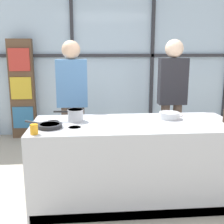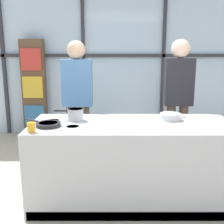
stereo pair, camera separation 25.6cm
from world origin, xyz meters
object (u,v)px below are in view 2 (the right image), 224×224
spectator_far_left (78,96)px  frying_pan (48,124)px  mixing_bowl (171,116)px  saucepan (76,114)px  juice_glass_near (32,127)px  white_plate (175,116)px  spectator_center_left (179,94)px

spectator_far_left → frying_pan: (-0.18, -1.06, -0.12)m
mixing_bowl → saucepan: bearing=-178.6°
spectator_far_left → juice_glass_near: 1.31m
mixing_bowl → juice_glass_near: 1.50m
white_plate → spectator_center_left: bearing=74.2°
saucepan → spectator_far_left: bearing=95.2°
frying_pan → juice_glass_near: size_ratio=4.26×
mixing_bowl → juice_glass_near: size_ratio=2.44×
juice_glass_near → saucepan: bearing=51.8°
spectator_far_left → mixing_bowl: (1.13, -0.79, -0.10)m
spectator_center_left → white_plate: spectator_center_left is taller
frying_pan → mixing_bowl: size_ratio=1.74×
juice_glass_near → mixing_bowl: bearing=18.9°
spectator_center_left → white_plate: size_ratio=7.45×
spectator_far_left → white_plate: spectator_far_left is taller
spectator_far_left → saucepan: bearing=95.2°
saucepan → mixing_bowl: saucepan is taller
saucepan → mixing_bowl: 1.06m
spectator_center_left → spectator_far_left: bearing=0.0°
frying_pan → saucepan: bearing=44.1°
spectator_far_left → frying_pan: size_ratio=4.37×
white_plate → juice_glass_near: juice_glass_near is taller
frying_pan → juice_glass_near: 0.24m
saucepan → white_plate: bearing=9.6°
frying_pan → white_plate: frying_pan is taller
saucepan → white_plate: size_ratio=1.36×
saucepan → juice_glass_near: (-0.36, -0.46, -0.02)m
juice_glass_near → white_plate: bearing=23.4°
saucepan → juice_glass_near: saucepan is taller
spectator_far_left → juice_glass_near: (-0.29, -1.28, -0.10)m
saucepan → white_plate: 1.17m
white_plate → juice_glass_near: bearing=-156.6°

